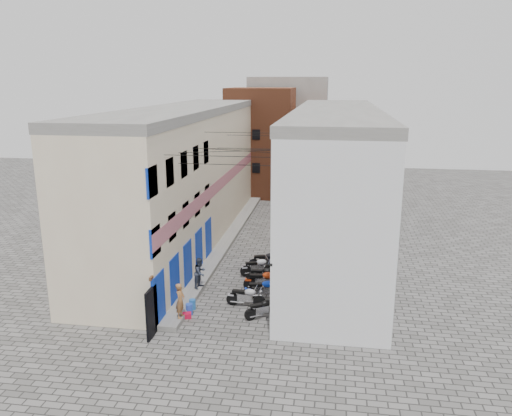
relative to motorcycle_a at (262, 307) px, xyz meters
The scene contains 21 objects.
ground 2.81m from the motorcycle_a, 133.52° to the right, with size 90.00×90.00×0.00m, color #54524F.
plinth 11.69m from the motorcycle_a, 109.75° to the left, with size 0.90×26.00×0.25m, color slate.
building_left 13.53m from the motorcycle_a, 122.15° to the left, with size 5.10×27.00×9.00m.
building_right 12.10m from the motorcycle_a, 74.26° to the left, with size 5.94×26.00×9.00m.
building_far_brick_left 26.67m from the motorcycle_a, 98.53° to the left, with size 6.00×6.00×10.00m, color brown.
building_far_brick_right 28.24m from the motorcycle_a, 87.75° to the left, with size 5.00×6.00×8.00m, color brown.
building_far_concrete 32.44m from the motorcycle_a, 93.40° to the left, with size 8.00×5.00×11.00m, color slate.
far_shopfront 23.29m from the motorcycle_a, 94.68° to the left, with size 2.00×0.30×2.40m, color black.
overhead_wires 8.89m from the motorcycle_a, 108.61° to the left, with size 5.80×13.02×1.32m.
motorcycle_a is the anchor object (origin of this frame).
motorcycle_b 1.44m from the motorcycle_a, 132.08° to the left, with size 0.62×1.96×1.14m, color #A6A5AA, non-canonical shape.
motorcycle_c 2.05m from the motorcycle_a, 96.86° to the left, with size 0.65×2.05×1.19m, color #0D35CE, non-canonical shape.
motorcycle_d 3.08m from the motorcycle_a, 96.73° to the left, with size 0.69×2.17×1.26m, color #B02F0C, non-canonical shape.
motorcycle_e 3.95m from the motorcycle_a, 97.53° to the left, with size 0.61×1.92×1.11m, color black, non-canonical shape.
motorcycle_f 5.16m from the motorcycle_a, 101.12° to the left, with size 0.64×2.01×1.17m, color #B7B7BC, non-canonical shape.
motorcycle_g 6.10m from the motorcycle_a, 96.14° to the left, with size 0.66×2.08×1.20m, color black, non-canonical shape.
person_a 3.78m from the motorcycle_a, 164.46° to the right, with size 0.60×0.39×1.63m, color #A1683A.
person_b 4.37m from the motorcycle_a, 146.10° to the left, with size 0.78×0.61×1.60m, color #303848.
water_jug_near 3.46m from the motorcycle_a, behind, with size 0.33×0.33×0.52m, color blue.
water_jug_far 3.48m from the motorcycle_a, behind, with size 0.32×0.32×0.49m, color blue.
red_crate 3.52m from the motorcycle_a, behind, with size 0.40×0.30×0.25m, color red.
Camera 1 is at (4.89, -18.91, 10.69)m, focal length 35.00 mm.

